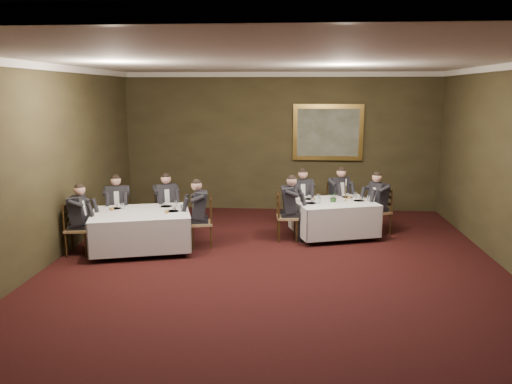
# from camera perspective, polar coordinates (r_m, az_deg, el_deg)

# --- Properties ---
(ground) EXTENTS (10.00, 10.00, 0.00)m
(ground) POSITION_cam_1_polar(r_m,az_deg,el_deg) (8.33, 1.99, -9.89)
(ground) COLOR black
(ground) RESTS_ON ground
(ceiling) EXTENTS (8.00, 10.00, 0.10)m
(ceiling) POSITION_cam_1_polar(r_m,az_deg,el_deg) (7.77, 2.17, 14.91)
(ceiling) COLOR silver
(ceiling) RESTS_ON back_wall
(back_wall) EXTENTS (8.00, 0.10, 3.50)m
(back_wall) POSITION_cam_1_polar(r_m,az_deg,el_deg) (12.82, 2.88, 5.70)
(back_wall) COLOR #322A19
(back_wall) RESTS_ON ground
(front_wall) EXTENTS (8.00, 0.10, 3.50)m
(front_wall) POSITION_cam_1_polar(r_m,az_deg,el_deg) (3.05, -1.42, -13.34)
(front_wall) COLOR #322A19
(front_wall) RESTS_ON ground
(left_wall) EXTENTS (0.10, 10.00, 3.50)m
(left_wall) POSITION_cam_1_polar(r_m,az_deg,el_deg) (8.94, -24.50, 2.19)
(left_wall) COLOR #322A19
(left_wall) RESTS_ON ground
(crown_molding) EXTENTS (8.00, 10.00, 0.12)m
(crown_molding) POSITION_cam_1_polar(r_m,az_deg,el_deg) (7.77, 2.17, 14.47)
(crown_molding) COLOR white
(crown_molding) RESTS_ON back_wall
(table_main) EXTENTS (1.94, 1.68, 0.67)m
(table_main) POSITION_cam_1_polar(r_m,az_deg,el_deg) (10.64, 8.88, -2.72)
(table_main) COLOR black
(table_main) RESTS_ON ground
(table_second) EXTENTS (2.15, 1.85, 0.67)m
(table_second) POSITION_cam_1_polar(r_m,az_deg,el_deg) (9.87, -12.99, -4.00)
(table_second) COLOR black
(table_second) RESTS_ON ground
(chair_main_backleft) EXTENTS (0.50, 0.48, 1.00)m
(chair_main_backleft) POSITION_cam_1_polar(r_m,az_deg,el_deg) (11.30, 5.21, -2.66)
(chair_main_backleft) COLOR #96784C
(chair_main_backleft) RESTS_ON ground
(diner_main_backleft) EXTENTS (0.47, 0.53, 1.35)m
(diner_main_backleft) POSITION_cam_1_polar(r_m,az_deg,el_deg) (11.24, 5.24, -1.55)
(diner_main_backleft) COLOR black
(diner_main_backleft) RESTS_ON chair_main_backleft
(chair_main_backright) EXTENTS (0.58, 0.58, 1.00)m
(chair_main_backright) POSITION_cam_1_polar(r_m,az_deg,el_deg) (11.60, 9.31, -2.40)
(chair_main_backright) COLOR #96784C
(chair_main_backright) RESTS_ON ground
(diner_main_backright) EXTENTS (0.58, 0.61, 1.35)m
(diner_main_backright) POSITION_cam_1_polar(r_m,az_deg,el_deg) (11.54, 9.38, -1.31)
(diner_main_backright) COLOR black
(diner_main_backright) RESTS_ON chair_main_backright
(chair_main_endleft) EXTENTS (0.46, 0.48, 1.00)m
(chair_main_endleft) POSITION_cam_1_polar(r_m,az_deg,el_deg) (10.35, 3.51, -3.95)
(chair_main_endleft) COLOR #96784C
(chair_main_endleft) RESTS_ON ground
(diner_main_endleft) EXTENTS (0.52, 0.45, 1.35)m
(diner_main_endleft) POSITION_cam_1_polar(r_m,az_deg,el_deg) (10.30, 3.59, -2.73)
(diner_main_endleft) COLOR black
(diner_main_endleft) RESTS_ON chair_main_endleft
(chair_main_endright) EXTENTS (0.58, 0.58, 1.00)m
(chair_main_endright) POSITION_cam_1_polar(r_m,az_deg,el_deg) (11.11, 13.82, -3.20)
(chair_main_endright) COLOR #96784C
(chair_main_endright) RESTS_ON ground
(diner_main_endright) EXTENTS (0.61, 0.58, 1.35)m
(diner_main_endright) POSITION_cam_1_polar(r_m,az_deg,el_deg) (11.05, 13.83, -2.06)
(diner_main_endright) COLOR black
(diner_main_endright) RESTS_ON chair_main_endright
(chair_sec_backleft) EXTENTS (0.55, 0.53, 1.00)m
(chair_sec_backleft) POSITION_cam_1_polar(r_m,az_deg,el_deg) (10.86, -15.44, -3.62)
(chair_sec_backleft) COLOR #96784C
(chair_sec_backleft) RESTS_ON ground
(diner_sec_backleft) EXTENTS (0.52, 0.58, 1.35)m
(diner_sec_backleft) POSITION_cam_1_polar(r_m,az_deg,el_deg) (10.80, -15.51, -2.46)
(diner_sec_backleft) COLOR black
(diner_sec_backleft) RESTS_ON chair_sec_backleft
(chair_sec_backright) EXTENTS (0.58, 0.57, 1.00)m
(chair_sec_backright) POSITION_cam_1_polar(r_m,az_deg,el_deg) (10.83, -10.19, -3.43)
(chair_sec_backright) COLOR #96784C
(chair_sec_backright) RESTS_ON ground
(diner_sec_backright) EXTENTS (0.57, 0.61, 1.35)m
(diner_sec_backright) POSITION_cam_1_polar(r_m,az_deg,el_deg) (10.76, -10.22, -2.27)
(diner_sec_backright) COLOR black
(diner_sec_backright) RESTS_ON chair_sec_backright
(chair_sec_endright) EXTENTS (0.49, 0.51, 1.00)m
(chair_sec_endright) POSITION_cam_1_polar(r_m,az_deg,el_deg) (9.94, -6.16, -4.65)
(chair_sec_endright) COLOR #96784C
(chair_sec_endright) RESTS_ON ground
(diner_sec_endright) EXTENTS (0.55, 0.48, 1.35)m
(diner_sec_endright) POSITION_cam_1_polar(r_m,az_deg,el_deg) (9.88, -6.26, -3.38)
(diner_sec_endright) COLOR black
(diner_sec_endright) RESTS_ON chair_sec_endright
(chair_sec_endleft) EXTENTS (0.47, 0.49, 1.00)m
(chair_sec_endleft) POSITION_cam_1_polar(r_m,az_deg,el_deg) (10.03, -19.68, -5.13)
(chair_sec_endleft) COLOR #96784C
(chair_sec_endleft) RESTS_ON ground
(diner_sec_endleft) EXTENTS (0.53, 0.46, 1.35)m
(diner_sec_endleft) POSITION_cam_1_polar(r_m,az_deg,el_deg) (9.97, -19.70, -3.87)
(diner_sec_endleft) COLOR black
(diner_sec_endleft) RESTS_ON chair_sec_endleft
(centerpiece) EXTENTS (0.26, 0.24, 0.23)m
(centerpiece) POSITION_cam_1_polar(r_m,az_deg,el_deg) (10.49, 8.88, -0.52)
(centerpiece) COLOR #2D5926
(centerpiece) RESTS_ON table_main
(candlestick) EXTENTS (0.07, 0.07, 0.48)m
(candlestick) POSITION_cam_1_polar(r_m,az_deg,el_deg) (10.62, 10.21, -0.07)
(candlestick) COLOR gold
(candlestick) RESTS_ON table_main
(place_setting_table_main) EXTENTS (0.33, 0.31, 0.14)m
(place_setting_table_main) POSITION_cam_1_polar(r_m,az_deg,el_deg) (10.76, 6.36, -0.61)
(place_setting_table_main) COLOR white
(place_setting_table_main) RESTS_ON table_main
(place_setting_table_second) EXTENTS (0.33, 0.31, 0.14)m
(place_setting_table_second) POSITION_cam_1_polar(r_m,az_deg,el_deg) (10.20, -15.48, -1.62)
(place_setting_table_second) COLOR white
(place_setting_table_second) RESTS_ON table_second
(painting) EXTENTS (1.76, 0.09, 1.41)m
(painting) POSITION_cam_1_polar(r_m,az_deg,el_deg) (12.76, 8.22, 6.75)
(painting) COLOR gold
(painting) RESTS_ON back_wall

